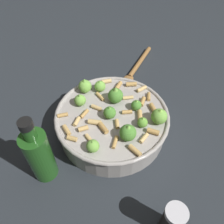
{
  "coord_description": "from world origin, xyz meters",
  "views": [
    {
      "loc": [
        -0.32,
        -0.24,
        0.52
      ],
      "look_at": [
        0.0,
        0.0,
        0.08
      ],
      "focal_mm": 36.87,
      "sensor_mm": 36.0,
      "label": 1
    }
  ],
  "objects_px": {
    "pepper_shaker": "(172,221)",
    "wooden_spoon": "(136,67)",
    "cooking_pan": "(112,120)",
    "olive_oil_bottle": "(39,155)"
  },
  "relations": [
    {
      "from": "olive_oil_bottle",
      "to": "pepper_shaker",
      "type": "bearing_deg",
      "value": -77.66
    },
    {
      "from": "cooking_pan",
      "to": "wooden_spoon",
      "type": "height_order",
      "value": "cooking_pan"
    },
    {
      "from": "cooking_pan",
      "to": "wooden_spoon",
      "type": "relative_size",
      "value": 1.29
    },
    {
      "from": "cooking_pan",
      "to": "pepper_shaker",
      "type": "bearing_deg",
      "value": -118.7
    },
    {
      "from": "pepper_shaker",
      "to": "wooden_spoon",
      "type": "relative_size",
      "value": 0.43
    },
    {
      "from": "cooking_pan",
      "to": "wooden_spoon",
      "type": "distance_m",
      "value": 0.3
    },
    {
      "from": "cooking_pan",
      "to": "wooden_spoon",
      "type": "xyz_separation_m",
      "value": [
        0.28,
        0.1,
        -0.03
      ]
    },
    {
      "from": "pepper_shaker",
      "to": "cooking_pan",
      "type": "bearing_deg",
      "value": 61.3
    },
    {
      "from": "pepper_shaker",
      "to": "wooden_spoon",
      "type": "height_order",
      "value": "pepper_shaker"
    },
    {
      "from": "cooking_pan",
      "to": "olive_oil_bottle",
      "type": "distance_m",
      "value": 0.21
    }
  ]
}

